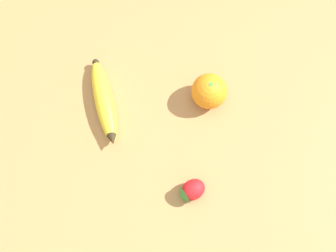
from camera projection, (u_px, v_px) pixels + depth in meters
name	position (u px, v px, depth m)	size (l,w,h in m)	color
ground_plane	(91.00, 177.00, 0.90)	(3.00, 3.00, 0.00)	#A87A47
banana	(104.00, 102.00, 0.93)	(0.08, 0.19, 0.04)	yellow
orange	(209.00, 91.00, 0.92)	(0.07, 0.07, 0.07)	orange
strawberry	(191.00, 191.00, 0.87)	(0.06, 0.06, 0.04)	red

